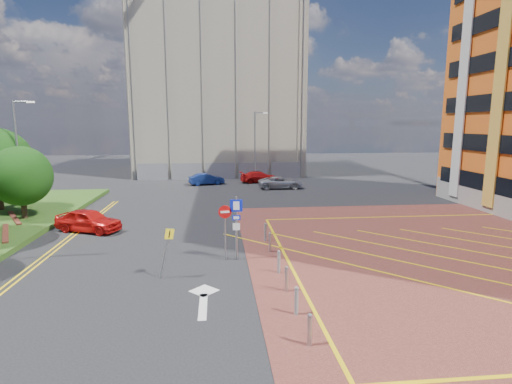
{
  "coord_description": "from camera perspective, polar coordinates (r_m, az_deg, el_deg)",
  "views": [
    {
      "loc": [
        -0.4,
        -17.94,
        6.68
      ],
      "look_at": [
        1.71,
        3.47,
        2.97
      ],
      "focal_mm": 28.0,
      "sensor_mm": 36.0,
      "label": 1
    }
  ],
  "objects": [
    {
      "name": "ground",
      "position": [
        19.15,
        -4.15,
        -10.66
      ],
      "size": [
        140.0,
        140.0,
        0.0
      ],
      "primitive_type": "plane",
      "color": "black",
      "rests_on": "ground"
    },
    {
      "name": "forecourt",
      "position": [
        23.95,
        32.0,
        -7.91
      ],
      "size": [
        26.0,
        26.0,
        0.02
      ],
      "primitive_type": "cube",
      "color": "brown",
      "rests_on": "ground"
    },
    {
      "name": "tree_c",
      "position": [
        31.05,
        -30.56,
        1.98
      ],
      "size": [
        4.0,
        4.0,
        4.9
      ],
      "color": "#3D2B1C",
      "rests_on": "grass_bed"
    },
    {
      "name": "lamp_left_far",
      "position": [
        33.12,
        -30.79,
        4.92
      ],
      "size": [
        1.53,
        0.16,
        8.0
      ],
      "color": "#9EA0A8",
      "rests_on": "grass_bed"
    },
    {
      "name": "lamp_back",
      "position": [
        46.22,
        -0.07,
        6.91
      ],
      "size": [
        1.53,
        0.16,
        8.0
      ],
      "color": "#9EA0A8",
      "rests_on": "ground"
    },
    {
      "name": "sign_cluster",
      "position": [
        19.52,
        -3.43,
        -4.24
      ],
      "size": [
        1.17,
        0.12,
        3.2
      ],
      "color": "#9EA0A8",
      "rests_on": "ground"
    },
    {
      "name": "warning_sign",
      "position": [
        17.78,
        -12.65,
        -7.64
      ],
      "size": [
        0.72,
        0.41,
        2.25
      ],
      "color": "#9EA0A8",
      "rests_on": "ground"
    },
    {
      "name": "bollard_row",
      "position": [
        17.63,
        3.62,
        -10.86
      ],
      "size": [
        0.14,
        11.14,
        0.9
      ],
      "color": "#9EA0A8",
      "rests_on": "forecourt"
    },
    {
      "name": "construction_building",
      "position": [
        58.1,
        -5.39,
        14.01
      ],
      "size": [
        21.2,
        19.2,
        22.0
      ],
      "primitive_type": "cube",
      "color": "#B0A490",
      "rests_on": "ground"
    },
    {
      "name": "construction_fence",
      "position": [
        48.29,
        -3.94,
        3.01
      ],
      "size": [
        21.6,
        0.06,
        2.0
      ],
      "primitive_type": "cube",
      "color": "gray",
      "rests_on": "ground"
    },
    {
      "name": "car_red_left",
      "position": [
        27.04,
        -22.82,
        -3.75
      ],
      "size": [
        4.49,
        3.14,
        1.42
      ],
      "primitive_type": "imported",
      "rotation": [
        0.0,
        0.0,
        1.18
      ],
      "color": "red",
      "rests_on": "ground"
    },
    {
      "name": "car_blue_back",
      "position": [
        44.25,
        -7.09,
        1.85
      ],
      "size": [
        4.03,
        2.38,
        1.25
      ],
      "primitive_type": "imported",
      "rotation": [
        0.0,
        0.0,
        1.87
      ],
      "color": "navy",
      "rests_on": "ground"
    },
    {
      "name": "car_red_back",
      "position": [
        45.54,
        0.51,
        2.17
      ],
      "size": [
        4.58,
        2.3,
        1.28
      ],
      "primitive_type": "imported",
      "rotation": [
        0.0,
        0.0,
        1.69
      ],
      "color": "red",
      "rests_on": "ground"
    },
    {
      "name": "car_silver_back",
      "position": [
        41.39,
        3.49,
        1.37
      ],
      "size": [
        4.57,
        2.19,
        1.26
      ],
      "primitive_type": "imported",
      "rotation": [
        0.0,
        0.0,
        1.59
      ],
      "color": "#A9A9B0",
      "rests_on": "ground"
    }
  ]
}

